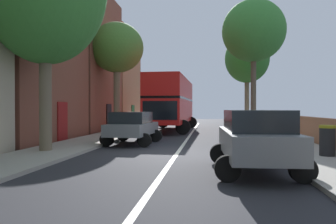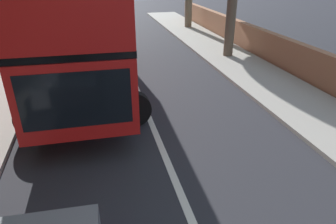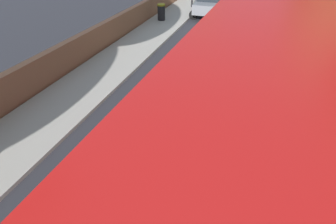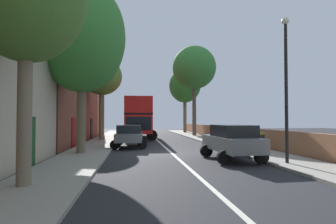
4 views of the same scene
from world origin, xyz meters
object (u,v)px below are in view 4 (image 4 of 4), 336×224
at_px(double_decker_bus, 139,116).
at_px(street_tree_right_3, 194,68).
at_px(parked_car_grey_right_2, 232,140).
at_px(lamppost_right, 286,77).
at_px(street_tree_left_0, 82,37).
at_px(parked_car_grey_left_0, 130,135).
at_px(litter_bin_right, 260,142).
at_px(street_tree_right_5, 185,86).
at_px(street_tree_left_2, 102,77).

relative_size(double_decker_bus, street_tree_right_3, 1.03).
height_order(double_decker_bus, parked_car_grey_right_2, double_decker_bus).
bearing_deg(lamppost_right, double_decker_bus, 108.42).
bearing_deg(street_tree_left_0, double_decker_bus, 75.66).
bearing_deg(lamppost_right, parked_car_grey_right_2, 136.15).
bearing_deg(parked_car_grey_left_0, double_decker_bus, 85.32).
xyz_separation_m(double_decker_bus, litter_bin_right, (7.00, -13.59, -1.70)).
relative_size(street_tree_right_5, litter_bin_right, 8.92).
height_order(street_tree_left_0, litter_bin_right, street_tree_left_0).
relative_size(street_tree_left_2, lamppost_right, 1.22).
bearing_deg(street_tree_right_3, street_tree_left_2, -153.11).
relative_size(street_tree_right_3, street_tree_right_5, 1.12).
distance_m(lamppost_right, litter_bin_right, 5.53).
height_order(street_tree_left_0, lamppost_right, street_tree_left_0).
bearing_deg(parked_car_grey_left_0, street_tree_left_0, -126.13).
bearing_deg(litter_bin_right, street_tree_right_5, 90.20).
relative_size(parked_car_grey_right_2, street_tree_left_0, 0.43).
height_order(parked_car_grey_left_0, lamppost_right, lamppost_right).
bearing_deg(street_tree_right_5, litter_bin_right, -89.80).
xyz_separation_m(parked_car_grey_right_2, street_tree_left_2, (-7.73, 13.14, 5.02)).
distance_m(street_tree_left_0, street_tree_right_3, 18.42).
distance_m(street_tree_right_5, litter_bin_right, 23.98).
bearing_deg(double_decker_bus, street_tree_right_3, 16.76).
bearing_deg(street_tree_right_5, parked_car_grey_right_2, -96.01).
relative_size(street_tree_right_3, lamppost_right, 1.68).
relative_size(street_tree_left_2, street_tree_right_3, 0.73).
height_order(street_tree_left_2, litter_bin_right, street_tree_left_2).
distance_m(street_tree_left_2, street_tree_right_3, 11.53).
bearing_deg(parked_car_grey_left_0, street_tree_right_3, 57.96).
bearing_deg(street_tree_right_3, parked_car_grey_right_2, -97.41).
relative_size(street_tree_right_5, lamppost_right, 1.50).
relative_size(double_decker_bus, street_tree_right_5, 1.16).
xyz_separation_m(parked_car_grey_left_0, street_tree_left_0, (-2.62, -3.60, 5.70)).
relative_size(double_decker_bus, street_tree_left_0, 1.13).
bearing_deg(street_tree_right_5, street_tree_left_0, -114.27).
height_order(double_decker_bus, street_tree_right_3, street_tree_right_3).
xyz_separation_m(parked_car_grey_right_2, lamppost_right, (1.80, -1.73, 2.84)).
relative_size(parked_car_grey_left_0, street_tree_right_3, 0.38).
bearing_deg(parked_car_grey_right_2, street_tree_right_3, 82.59).
distance_m(street_tree_left_2, litter_bin_right, 15.76).
height_order(parked_car_grey_right_2, street_tree_right_3, street_tree_right_3).
xyz_separation_m(street_tree_right_3, litter_bin_right, (0.42, -15.57, -7.46)).
bearing_deg(street_tree_right_5, lamppost_right, -91.91).
relative_size(parked_car_grey_left_0, lamppost_right, 0.64).
relative_size(parked_car_grey_right_2, lamppost_right, 0.65).
distance_m(street_tree_right_3, lamppost_right, 20.47).
xyz_separation_m(street_tree_right_5, lamppost_right, (-0.92, -27.55, -3.18)).
distance_m(double_decker_bus, parked_car_grey_right_2, 16.88).
distance_m(double_decker_bus, street_tree_left_2, 5.96).
height_order(parked_car_grey_right_2, street_tree_left_2, street_tree_left_2).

